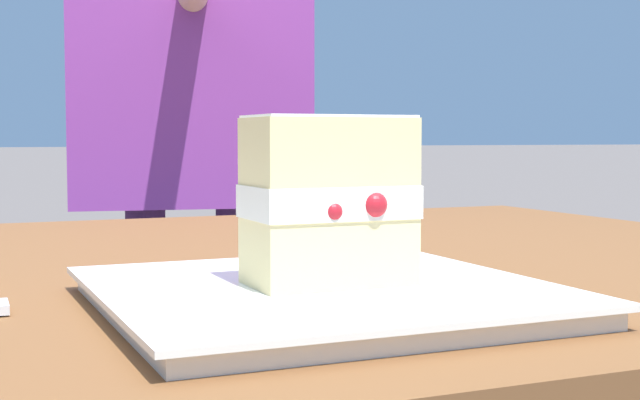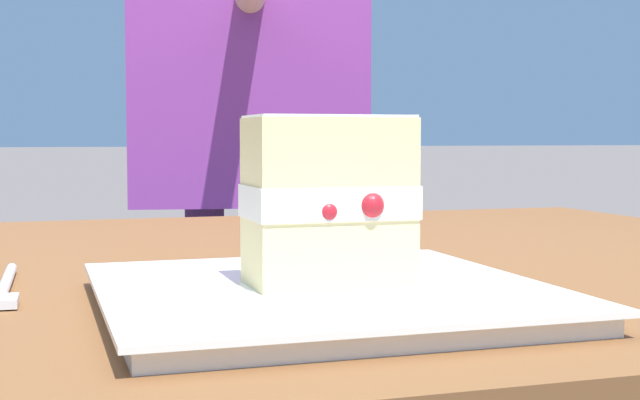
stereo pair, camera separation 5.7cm
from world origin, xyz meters
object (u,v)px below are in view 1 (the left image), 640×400
at_px(patio_table, 100,387).
at_px(cake_slice, 329,200).
at_px(dessert_plate, 320,296).
at_px(diner_person, 189,67).

distance_m(patio_table, cake_slice, 0.32).
relative_size(dessert_plate, cake_slice, 2.59).
bearing_deg(diner_person, cake_slice, 79.75).
xyz_separation_m(dessert_plate, cake_slice, (-0.00, 0.00, 0.06)).
relative_size(patio_table, dessert_plate, 5.13).
xyz_separation_m(patio_table, diner_person, (-0.29, -0.76, 0.33)).
bearing_deg(dessert_plate, cake_slice, 144.03).
relative_size(patio_table, diner_person, 0.96).
bearing_deg(cake_slice, diner_person, -100.25).
distance_m(cake_slice, diner_person, 1.03).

